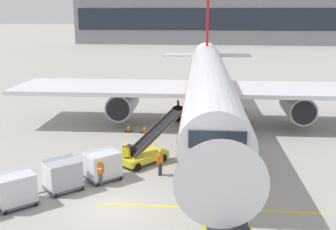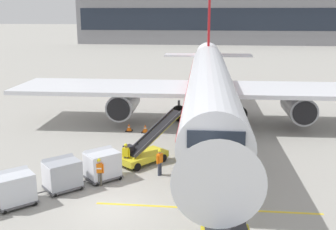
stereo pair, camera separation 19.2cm
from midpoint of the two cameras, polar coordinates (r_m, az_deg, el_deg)
The scene contains 14 objects.
ground_plane at distance 22.40m, azimuth -7.87°, elevation -12.82°, with size 600.00×600.00×0.00m, color #9E9B93.
parked_airplane at distance 37.15m, azimuth 6.02°, elevation 4.37°, with size 35.47×45.55×15.33m.
belt_loader at distance 28.15m, azimuth -2.98°, elevation -4.91°, with size 4.24×4.80×3.29m.
baggage_cart_lead at distance 25.68m, azimuth -8.98°, elevation -6.78°, with size 2.55×2.53×1.91m.
baggage_cart_second at distance 24.73m, azimuth -14.36°, elevation -7.91°, with size 2.55×2.53×1.91m.
baggage_cart_third at distance 23.63m, azimuth -20.45°, elevation -9.47°, with size 2.55×2.53×1.91m.
ground_crew_by_loader at distance 27.18m, azimuth -5.68°, elevation -5.47°, with size 0.56×0.33×1.74m.
ground_crew_by_carts at distance 25.98m, azimuth -0.95°, elevation -6.35°, with size 0.40×0.51×1.74m.
ground_crew_marshaller at distance 24.77m, azimuth -9.37°, elevation -7.61°, with size 0.57×0.28×1.74m.
safety_cone_engine_keepout at distance 35.71m, azimuth -5.30°, elevation -1.75°, with size 0.58×0.58×0.66m.
safety_cone_wingtip at distance 35.17m, azimuth -3.05°, elevation -1.91°, with size 0.63×0.63×0.71m.
apron_guidance_line_lead_in at distance 37.18m, azimuth 5.72°, elevation -1.61°, with size 0.20×110.00×0.01m.
apron_guidance_line_stop_bar at distance 22.31m, azimuth 5.71°, elevation -12.85°, with size 12.00×0.20×0.01m.
terminal_building at distance 134.27m, azimuth 8.05°, elevation 13.11°, with size 92.35×15.53×15.36m.
Camera 2 is at (5.12, -19.31, 10.17)m, focal length 43.70 mm.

